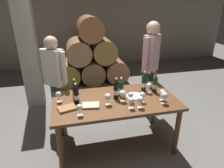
% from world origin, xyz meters
% --- Properties ---
extents(ground_plane, '(14.00, 14.00, 0.00)m').
position_xyz_m(ground_plane, '(0.00, 0.00, 0.00)').
color(ground_plane, '#66635E').
extents(cellar_back_wall, '(10.00, 0.24, 2.80)m').
position_xyz_m(cellar_back_wall, '(0.00, 4.20, 1.40)').
color(cellar_back_wall, gray).
rests_on(cellar_back_wall, ground_plane).
extents(barrel_stack, '(1.86, 0.90, 1.69)m').
position_xyz_m(barrel_stack, '(0.00, 2.60, 0.66)').
color(barrel_stack, brown).
rests_on(barrel_stack, ground_plane).
extents(stone_pillar, '(0.32, 0.32, 2.60)m').
position_xyz_m(stone_pillar, '(-1.30, 1.60, 1.30)').
color(stone_pillar, gray).
rests_on(stone_pillar, ground_plane).
extents(dining_table, '(1.70, 0.90, 0.76)m').
position_xyz_m(dining_table, '(0.00, 0.00, 0.67)').
color(dining_table, brown).
rests_on(dining_table, ground_plane).
extents(wine_bottle_0, '(0.07, 0.07, 0.31)m').
position_xyz_m(wine_bottle_0, '(0.49, 0.19, 0.89)').
color(wine_bottle_0, black).
rests_on(wine_bottle_0, dining_table).
extents(wine_bottle_1, '(0.07, 0.07, 0.28)m').
position_xyz_m(wine_bottle_1, '(0.11, 0.09, 0.88)').
color(wine_bottle_1, '#19381E').
rests_on(wine_bottle_1, dining_table).
extents(wine_bottle_2, '(0.07, 0.07, 0.30)m').
position_xyz_m(wine_bottle_2, '(-0.53, 0.15, 0.89)').
color(wine_bottle_2, black).
rests_on(wine_bottle_2, dining_table).
extents(wine_bottle_3, '(0.07, 0.07, 0.30)m').
position_xyz_m(wine_bottle_3, '(0.63, 0.10, 0.89)').
color(wine_bottle_3, '#19381E').
rests_on(wine_bottle_3, dining_table).
extents(wine_bottle_4, '(0.07, 0.07, 0.28)m').
position_xyz_m(wine_bottle_4, '(0.63, 0.26, 0.88)').
color(wine_bottle_4, black).
rests_on(wine_bottle_4, dining_table).
extents(wine_bottle_5, '(0.07, 0.07, 0.29)m').
position_xyz_m(wine_bottle_5, '(-0.52, 0.02, 0.88)').
color(wine_bottle_5, black).
rests_on(wine_bottle_5, dining_table).
extents(wine_bottle_6, '(0.07, 0.07, 0.31)m').
position_xyz_m(wine_bottle_6, '(0.02, 0.03, 0.89)').
color(wine_bottle_6, black).
rests_on(wine_bottle_6, dining_table).
extents(wine_glass_0, '(0.07, 0.07, 0.15)m').
position_xyz_m(wine_glass_0, '(-0.75, 0.11, 0.87)').
color(wine_glass_0, white).
rests_on(wine_glass_0, dining_table).
extents(wine_glass_1, '(0.08, 0.08, 0.16)m').
position_xyz_m(wine_glass_1, '(0.62, -0.16, 0.87)').
color(wine_glass_1, white).
rests_on(wine_glass_1, dining_table).
extents(wine_glass_2, '(0.07, 0.07, 0.15)m').
position_xyz_m(wine_glass_2, '(0.33, -0.16, 0.87)').
color(wine_glass_2, white).
rests_on(wine_glass_2, dining_table).
extents(wine_glass_3, '(0.09, 0.09, 0.16)m').
position_xyz_m(wine_glass_3, '(0.25, -0.29, 0.87)').
color(wine_glass_3, white).
rests_on(wine_glass_3, dining_table).
extents(wine_glass_4, '(0.09, 0.09, 0.16)m').
position_xyz_m(wine_glass_4, '(0.60, -0.26, 0.87)').
color(wine_glass_4, white).
rests_on(wine_glass_4, dining_table).
extents(wine_glass_5, '(0.08, 0.08, 0.15)m').
position_xyz_m(wine_glass_5, '(0.18, -0.12, 0.87)').
color(wine_glass_5, white).
rests_on(wine_glass_5, dining_table).
extents(wine_glass_6, '(0.07, 0.07, 0.15)m').
position_xyz_m(wine_glass_6, '(-0.51, -0.30, 0.86)').
color(wine_glass_6, white).
rests_on(wine_glass_6, dining_table).
extents(wine_glass_7, '(0.08, 0.08, 0.15)m').
position_xyz_m(wine_glass_7, '(0.13, -0.28, 0.87)').
color(wine_glass_7, white).
rests_on(wine_glass_7, dining_table).
extents(wine_glass_8, '(0.09, 0.09, 0.16)m').
position_xyz_m(wine_glass_8, '(0.53, 0.09, 0.87)').
color(wine_glass_8, white).
rests_on(wine_glass_8, dining_table).
extents(wine_glass_9, '(0.09, 0.09, 0.16)m').
position_xyz_m(wine_glass_9, '(0.08, -0.08, 0.87)').
color(wine_glass_9, white).
rests_on(wine_glass_9, dining_table).
extents(wine_glass_10, '(0.09, 0.09, 0.16)m').
position_xyz_m(wine_glass_10, '(-0.13, -0.12, 0.87)').
color(wine_glass_10, white).
rests_on(wine_glass_10, dining_table).
extents(tasting_notebook, '(0.24, 0.19, 0.03)m').
position_xyz_m(tasting_notebook, '(-0.36, -0.11, 0.77)').
color(tasting_notebook, '#B2A893').
rests_on(tasting_notebook, dining_table).
extents(leather_ledger, '(0.26, 0.21, 0.03)m').
position_xyz_m(leather_ledger, '(-0.65, -0.12, 0.77)').
color(leather_ledger, '#936038').
rests_on(leather_ledger, dining_table).
extents(serving_plate, '(0.24, 0.24, 0.01)m').
position_xyz_m(serving_plate, '(0.29, 0.03, 0.77)').
color(serving_plate, white).
rests_on(serving_plate, dining_table).
extents(sommelier_presenting, '(0.39, 0.36, 1.72)m').
position_xyz_m(sommelier_presenting, '(0.83, 0.75, 1.04)').
color(sommelier_presenting, '#383842').
rests_on(sommelier_presenting, ground_plane).
extents(taster_seated_left, '(0.39, 0.35, 1.54)m').
position_xyz_m(taster_seated_left, '(-0.82, 0.72, 0.92)').
color(taster_seated_left, '#383842').
rests_on(taster_seated_left, ground_plane).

